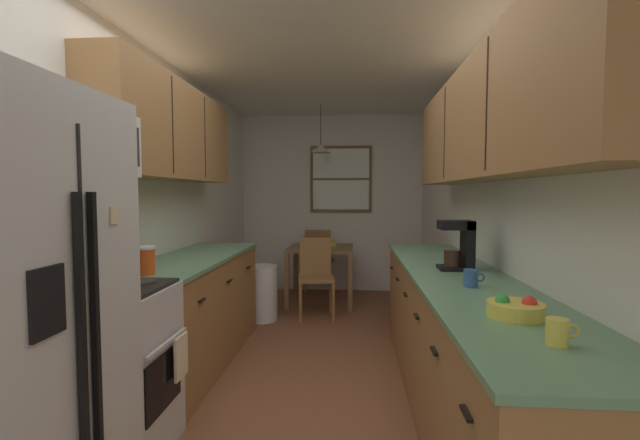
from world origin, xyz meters
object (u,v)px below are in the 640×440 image
trash_bin (262,293)px  storage_canister (145,260)px  microwave_over_range (78,142)px  coffee_maker (460,244)px  mug_by_coffeemaker (471,278)px  table_serving_bowl (330,244)px  dining_table (321,256)px  dining_chair_far (319,257)px  dining_chair_near (316,273)px  stove_range (106,370)px  mug_spare (558,332)px  fruit_bowl (515,308)px

trash_bin → storage_canister: bearing=-98.3°
microwave_over_range → coffee_maker: size_ratio=1.80×
coffee_maker → mug_by_coffeemaker: coffee_maker is taller
microwave_over_range → table_serving_bowl: size_ratio=3.28×
dining_table → dining_chair_far: (-0.07, 0.64, -0.11)m
microwave_over_range → dining_chair_near: 3.15m
dining_chair_far → table_serving_bowl: bearing=-71.5°
storage_canister → coffee_maker: (2.04, 0.33, 0.08)m
stove_range → dining_chair_far: 4.10m
dining_chair_near → mug_by_coffeemaker: 2.74m
microwave_over_range → mug_by_coffeemaker: bearing=7.1°
dining_chair_far → mug_spare: size_ratio=8.24×
dining_chair_near → mug_spare: bearing=-71.7°
dining_chair_far → storage_canister: storage_canister is taller
stove_range → coffee_maker: bearing=21.4°
microwave_over_range → trash_bin: (0.41, 2.53, -1.37)m
storage_canister → table_serving_bowl: (1.01, 3.01, -0.23)m
stove_range → trash_bin: bearing=83.4°
coffee_maker → fruit_bowl: (-0.04, -1.12, -0.14)m
storage_canister → mug_spare: size_ratio=1.64×
dining_chair_far → mug_spare: 4.84m
microwave_over_range → dining_table: size_ratio=0.70×
microwave_over_range → mug_by_coffeemaker: size_ratio=5.22×
microwave_over_range → storage_canister: size_ratio=3.35×
fruit_bowl → table_serving_bowl: 3.93m
dining_chair_near → mug_by_coffeemaker: mug_by_coffeemaker is taller
mug_spare → stove_range: bearing=161.8°
dining_chair_far → fruit_bowl: fruit_bowl is taller
microwave_over_range → dining_chair_near: bearing=70.0°
dining_chair_far → mug_by_coffeemaker: (1.14, -3.76, 0.45)m
dining_table → dining_chair_far: 0.65m
dining_table → fruit_bowl: size_ratio=3.77×
stove_range → dining_chair_near: stove_range is taller
dining_chair_far → trash_bin: 1.59m
coffee_maker → table_serving_bowl: coffee_maker is taller
stove_range → table_serving_bowl: (1.00, 3.48, 0.28)m
dining_table → mug_spare: size_ratio=7.87×
dining_table → table_serving_bowl: 0.21m
dining_table → dining_chair_near: dining_chair_near is taller
dining_chair_near → dining_chair_far: same height
microwave_over_range → dining_chair_near: microwave_over_range is taller
microwave_over_range → dining_chair_far: 4.29m
dining_chair_far → mug_spare: (1.18, -4.67, 0.45)m
dining_table → mug_by_coffeemaker: size_ratio=7.50×
microwave_over_range → storage_canister: microwave_over_range is taller
stove_range → storage_canister: size_ratio=6.15×
stove_range → trash_bin: (0.29, 2.53, -0.17)m
coffee_maker → mug_spare: coffee_maker is taller
microwave_over_range → dining_chair_far: microwave_over_range is taller
microwave_over_range → fruit_bowl: (2.10, -0.32, -0.74)m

